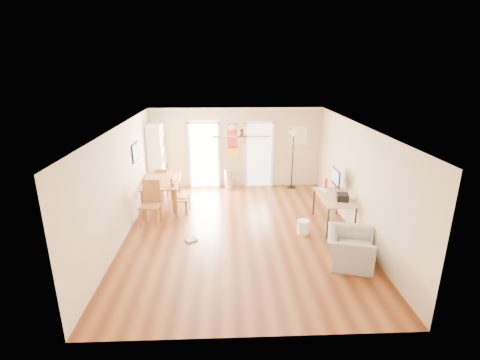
{
  "coord_description": "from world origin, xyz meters",
  "views": [
    {
      "loc": [
        -0.36,
        -7.86,
        3.93
      ],
      "look_at": [
        0.0,
        0.6,
        1.15
      ],
      "focal_mm": 26.7,
      "sensor_mm": 36.0,
      "label": 1
    }
  ],
  "objects_px": {
    "trash_can": "(229,179)",
    "printer": "(342,197)",
    "torchiere_lamp": "(293,160)",
    "computer_desk": "(333,211)",
    "dining_chair_near": "(150,204)",
    "wastebasket_b": "(346,239)",
    "bookshelf": "(157,158)",
    "dining_table": "(162,194)",
    "dining_chair_right_a": "(181,194)",
    "dining_chair_far": "(163,182)",
    "wastebasket_a": "(303,227)",
    "armchair": "(349,248)",
    "dining_chair_right_b": "(180,198)"
  },
  "relations": [
    {
      "from": "dining_chair_near",
      "to": "dining_chair_far",
      "type": "height_order",
      "value": "dining_chair_near"
    },
    {
      "from": "torchiere_lamp",
      "to": "computer_desk",
      "type": "height_order",
      "value": "torchiere_lamp"
    },
    {
      "from": "dining_chair_near",
      "to": "dining_chair_right_b",
      "type": "bearing_deg",
      "value": 51.19
    },
    {
      "from": "dining_chair_right_a",
      "to": "dining_chair_near",
      "type": "relative_size",
      "value": 0.87
    },
    {
      "from": "dining_chair_right_a",
      "to": "wastebasket_b",
      "type": "distance_m",
      "value": 4.51
    },
    {
      "from": "trash_can",
      "to": "printer",
      "type": "bearing_deg",
      "value": -49.56
    },
    {
      "from": "bookshelf",
      "to": "printer",
      "type": "height_order",
      "value": "bookshelf"
    },
    {
      "from": "printer",
      "to": "armchair",
      "type": "relative_size",
      "value": 0.3
    },
    {
      "from": "bookshelf",
      "to": "dining_chair_far",
      "type": "relative_size",
      "value": 2.4
    },
    {
      "from": "dining_chair_far",
      "to": "torchiere_lamp",
      "type": "height_order",
      "value": "torchiere_lamp"
    },
    {
      "from": "dining_chair_far",
      "to": "torchiere_lamp",
      "type": "bearing_deg",
      "value": -168.94
    },
    {
      "from": "dining_chair_right_b",
      "to": "wastebasket_b",
      "type": "height_order",
      "value": "dining_chair_right_b"
    },
    {
      "from": "torchiere_lamp",
      "to": "printer",
      "type": "relative_size",
      "value": 6.05
    },
    {
      "from": "dining_chair_right_b",
      "to": "computer_desk",
      "type": "xyz_separation_m",
      "value": [
        3.94,
        -0.92,
        -0.07
      ]
    },
    {
      "from": "dining_chair_right_b",
      "to": "wastebasket_b",
      "type": "xyz_separation_m",
      "value": [
        3.94,
        -1.98,
        -0.3
      ]
    },
    {
      "from": "dining_chair_far",
      "to": "armchair",
      "type": "distance_m",
      "value": 6.02
    },
    {
      "from": "dining_chair_near",
      "to": "computer_desk",
      "type": "xyz_separation_m",
      "value": [
        4.62,
        -0.25,
        -0.17
      ]
    },
    {
      "from": "dining_chair_far",
      "to": "computer_desk",
      "type": "relative_size",
      "value": 0.62
    },
    {
      "from": "trash_can",
      "to": "armchair",
      "type": "relative_size",
      "value": 0.62
    },
    {
      "from": "dining_chair_right_b",
      "to": "printer",
      "type": "relative_size",
      "value": 2.92
    },
    {
      "from": "dining_table",
      "to": "wastebasket_b",
      "type": "height_order",
      "value": "dining_table"
    },
    {
      "from": "dining_chair_near",
      "to": "wastebasket_b",
      "type": "relative_size",
      "value": 3.61
    },
    {
      "from": "dining_table",
      "to": "dining_chair_far",
      "type": "xyz_separation_m",
      "value": [
        -0.13,
        0.92,
        0.04
      ]
    },
    {
      "from": "armchair",
      "to": "dining_chair_right_a",
      "type": "bearing_deg",
      "value": 69.14
    },
    {
      "from": "dining_chair_right_b",
      "to": "wastebasket_a",
      "type": "bearing_deg",
      "value": -122.56
    },
    {
      "from": "dining_chair_near",
      "to": "trash_can",
      "type": "distance_m",
      "value": 3.35
    },
    {
      "from": "wastebasket_b",
      "to": "computer_desk",
      "type": "bearing_deg",
      "value": 90.32
    },
    {
      "from": "bookshelf",
      "to": "dining_chair_far",
      "type": "distance_m",
      "value": 0.89
    },
    {
      "from": "dining_table",
      "to": "dining_chair_near",
      "type": "xyz_separation_m",
      "value": [
        -0.13,
        -1.1,
        0.15
      ]
    },
    {
      "from": "dining_table",
      "to": "computer_desk",
      "type": "xyz_separation_m",
      "value": [
        4.49,
        -1.35,
        -0.02
      ]
    },
    {
      "from": "dining_chair_right_a",
      "to": "armchair",
      "type": "bearing_deg",
      "value": -116.46
    },
    {
      "from": "dining_chair_right_b",
      "to": "dining_chair_near",
      "type": "bearing_deg",
      "value": 125.22
    },
    {
      "from": "dining_chair_right_a",
      "to": "trash_can",
      "type": "height_order",
      "value": "dining_chair_right_a"
    },
    {
      "from": "dining_chair_right_b",
      "to": "printer",
      "type": "height_order",
      "value": "printer"
    },
    {
      "from": "dining_chair_near",
      "to": "dining_chair_far",
      "type": "xyz_separation_m",
      "value": [
        -0.0,
        2.02,
        -0.11
      ]
    },
    {
      "from": "dining_table",
      "to": "dining_chair_right_b",
      "type": "height_order",
      "value": "dining_chair_right_b"
    },
    {
      "from": "bookshelf",
      "to": "dining_chair_far",
      "type": "bearing_deg",
      "value": -67.91
    },
    {
      "from": "dining_chair_near",
      "to": "computer_desk",
      "type": "bearing_deg",
      "value": 3.72
    },
    {
      "from": "computer_desk",
      "to": "printer",
      "type": "xyz_separation_m",
      "value": [
        0.11,
        -0.26,
        0.47
      ]
    },
    {
      "from": "dining_chair_right_a",
      "to": "dining_chair_near",
      "type": "height_order",
      "value": "dining_chair_near"
    },
    {
      "from": "torchiere_lamp",
      "to": "wastebasket_a",
      "type": "height_order",
      "value": "torchiere_lamp"
    },
    {
      "from": "dining_table",
      "to": "torchiere_lamp",
      "type": "distance_m",
      "value": 4.29
    },
    {
      "from": "dining_table",
      "to": "dining_chair_right_a",
      "type": "relative_size",
      "value": 1.68
    },
    {
      "from": "dining_chair_near",
      "to": "printer",
      "type": "xyz_separation_m",
      "value": [
        4.73,
        -0.51,
        0.3
      ]
    },
    {
      "from": "dining_chair_right_a",
      "to": "computer_desk",
      "type": "height_order",
      "value": "dining_chair_right_a"
    },
    {
      "from": "dining_chair_far",
      "to": "wastebasket_b",
      "type": "relative_size",
      "value": 2.91
    },
    {
      "from": "trash_can",
      "to": "printer",
      "type": "distance_m",
      "value": 4.19
    },
    {
      "from": "bookshelf",
      "to": "wastebasket_a",
      "type": "relative_size",
      "value": 6.48
    },
    {
      "from": "trash_can",
      "to": "printer",
      "type": "relative_size",
      "value": 2.07
    },
    {
      "from": "dining_chair_far",
      "to": "printer",
      "type": "xyz_separation_m",
      "value": [
        4.73,
        -2.53,
        0.41
      ]
    }
  ]
}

